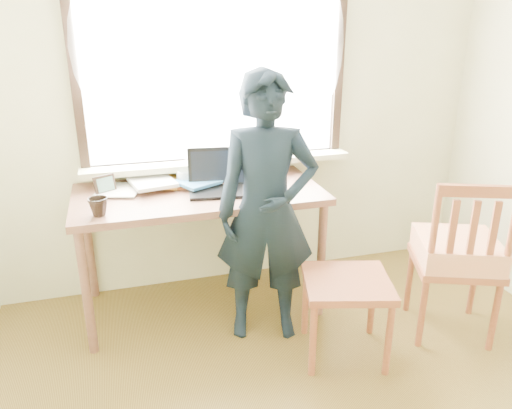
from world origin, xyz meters
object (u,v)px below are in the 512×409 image
object	(u,v)px
work_chair	(347,291)
mug_dark	(98,207)
side_chair	(457,253)
laptop	(218,181)
mug_white	(186,178)
person	(267,211)
desk	(199,203)

from	to	relation	value
work_chair	mug_dark	bearing A→B (deg)	159.32
work_chair	side_chair	distance (m)	0.74
laptop	mug_dark	xyz separation A→B (m)	(-0.73, -0.24, -0.01)
mug_white	side_chair	size ratio (longest dim) A/B	0.12
laptop	side_chair	size ratio (longest dim) A/B	0.40
mug_dark	side_chair	world-z (taller)	side_chair
person	side_chair	bearing A→B (deg)	-3.94
laptop	mug_white	size ratio (longest dim) A/B	3.40
desk	mug_white	size ratio (longest dim) A/B	12.91
mug_dark	laptop	bearing A→B (deg)	17.91
mug_white	work_chair	xyz separation A→B (m)	(0.75, -0.90, -0.47)
laptop	mug_white	world-z (taller)	laptop
laptop	person	distance (m)	0.43
mug_dark	mug_white	bearing A→B (deg)	36.42
laptop	mug_white	bearing A→B (deg)	136.57
mug_white	laptop	bearing A→B (deg)	-43.43
laptop	work_chair	world-z (taller)	laptop
desk	laptop	size ratio (longest dim) A/B	3.80
person	laptop	bearing A→B (deg)	131.38
work_chair	person	size ratio (longest dim) A/B	0.36
laptop	mug_dark	size ratio (longest dim) A/B	3.69
laptop	side_chair	world-z (taller)	laptop
laptop	mug_white	xyz separation A→B (m)	(-0.18, 0.17, -0.01)
laptop	mug_white	distance (m)	0.25
desk	mug_dark	world-z (taller)	mug_dark
side_chair	person	world-z (taller)	person
desk	mug_white	world-z (taller)	mug_white
side_chair	person	xyz separation A→B (m)	(-1.10, 0.33, 0.27)
desk	laptop	xyz separation A→B (m)	(0.12, -0.03, 0.15)
work_chair	person	distance (m)	0.65
desk	work_chair	bearing A→B (deg)	-47.25
work_chair	person	world-z (taller)	person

